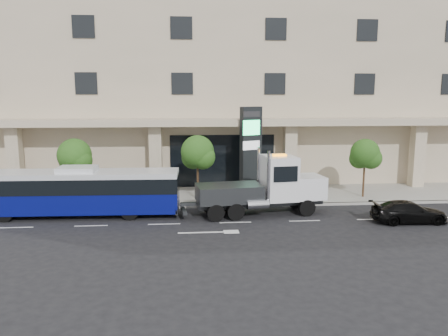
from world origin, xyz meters
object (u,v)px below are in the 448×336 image
object	(u,v)px
tow_truck	(267,187)
black_sedan	(409,212)
city_bus	(78,191)
signage_pylon	(251,150)

from	to	relation	value
tow_truck	black_sedan	size ratio (longest dim) A/B	2.10
tow_truck	city_bus	bearing A→B (deg)	170.52
black_sedan	signage_pylon	distance (m)	11.26
tow_truck	signage_pylon	size ratio (longest dim) A/B	1.42
tow_truck	black_sedan	world-z (taller)	tow_truck
city_bus	black_sedan	world-z (taller)	city_bus
city_bus	black_sedan	xyz separation A→B (m)	(18.91, -2.85, -0.91)
tow_truck	signage_pylon	bearing A→B (deg)	85.69
signage_pylon	black_sedan	bearing A→B (deg)	-67.77
black_sedan	signage_pylon	bearing A→B (deg)	48.48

